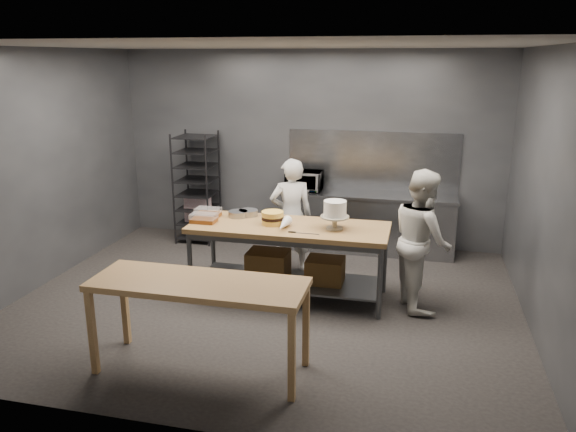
{
  "coord_description": "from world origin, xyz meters",
  "views": [
    {
      "loc": [
        1.72,
        -6.07,
        2.88
      ],
      "look_at": [
        0.22,
        0.19,
        1.05
      ],
      "focal_mm": 35.0,
      "sensor_mm": 36.0,
      "label": 1
    }
  ],
  "objects_px": {
    "work_table": "(290,252)",
    "chef_behind": "(291,216)",
    "frosted_cake_stand": "(335,211)",
    "speed_rack": "(197,188)",
    "near_counter": "(199,290)",
    "chef_right": "(422,239)",
    "layer_cake": "(273,218)",
    "microwave": "(304,181)"
  },
  "relations": [
    {
      "from": "microwave",
      "to": "frosted_cake_stand",
      "type": "xyz_separation_m",
      "value": [
        0.78,
        -1.96,
        0.09
      ]
    },
    {
      "from": "work_table",
      "to": "chef_behind",
      "type": "xyz_separation_m",
      "value": [
        -0.18,
        0.81,
        0.22
      ]
    },
    {
      "from": "near_counter",
      "to": "speed_rack",
      "type": "height_order",
      "value": "speed_rack"
    },
    {
      "from": "work_table",
      "to": "frosted_cake_stand",
      "type": "distance_m",
      "value": 0.79
    },
    {
      "from": "speed_rack",
      "to": "near_counter",
      "type": "bearing_deg",
      "value": -67.5
    },
    {
      "from": "speed_rack",
      "to": "microwave",
      "type": "bearing_deg",
      "value": 2.64
    },
    {
      "from": "speed_rack",
      "to": "chef_behind",
      "type": "relative_size",
      "value": 1.1
    },
    {
      "from": "near_counter",
      "to": "layer_cake",
      "type": "distance_m",
      "value": 1.88
    },
    {
      "from": "chef_behind",
      "to": "speed_rack",
      "type": "bearing_deg",
      "value": -51.51
    },
    {
      "from": "near_counter",
      "to": "layer_cake",
      "type": "bearing_deg",
      "value": 83.56
    },
    {
      "from": "near_counter",
      "to": "chef_right",
      "type": "distance_m",
      "value": 2.78
    },
    {
      "from": "work_table",
      "to": "near_counter",
      "type": "xyz_separation_m",
      "value": [
        -0.43,
        -1.87,
        0.24
      ]
    },
    {
      "from": "work_table",
      "to": "chef_behind",
      "type": "bearing_deg",
      "value": 102.31
    },
    {
      "from": "speed_rack",
      "to": "frosted_cake_stand",
      "type": "relative_size",
      "value": 5.11
    },
    {
      "from": "speed_rack",
      "to": "chef_right",
      "type": "relative_size",
      "value": 1.05
    },
    {
      "from": "near_counter",
      "to": "chef_right",
      "type": "relative_size",
      "value": 1.2
    },
    {
      "from": "work_table",
      "to": "near_counter",
      "type": "height_order",
      "value": "work_table"
    },
    {
      "from": "speed_rack",
      "to": "chef_behind",
      "type": "xyz_separation_m",
      "value": [
        1.79,
        -1.04,
        -0.06
      ]
    },
    {
      "from": "work_table",
      "to": "chef_right",
      "type": "xyz_separation_m",
      "value": [
        1.56,
        0.08,
        0.26
      ]
    },
    {
      "from": "near_counter",
      "to": "chef_behind",
      "type": "height_order",
      "value": "chef_behind"
    },
    {
      "from": "speed_rack",
      "to": "chef_right",
      "type": "xyz_separation_m",
      "value": [
        3.53,
        -1.77,
        -0.03
      ]
    },
    {
      "from": "work_table",
      "to": "chef_right",
      "type": "bearing_deg",
      "value": 3.12
    },
    {
      "from": "chef_behind",
      "to": "work_table",
      "type": "bearing_deg",
      "value": 80.97
    },
    {
      "from": "work_table",
      "to": "chef_right",
      "type": "relative_size",
      "value": 1.45
    },
    {
      "from": "speed_rack",
      "to": "microwave",
      "type": "xyz_separation_m",
      "value": [
        1.73,
        0.08,
        0.19
      ]
    },
    {
      "from": "chef_right",
      "to": "layer_cake",
      "type": "bearing_deg",
      "value": 74.33
    },
    {
      "from": "microwave",
      "to": "layer_cake",
      "type": "bearing_deg",
      "value": -89.5
    },
    {
      "from": "work_table",
      "to": "microwave",
      "type": "height_order",
      "value": "microwave"
    },
    {
      "from": "near_counter",
      "to": "chef_right",
      "type": "height_order",
      "value": "chef_right"
    },
    {
      "from": "layer_cake",
      "to": "microwave",
      "type": "bearing_deg",
      "value": 90.5
    },
    {
      "from": "speed_rack",
      "to": "chef_behind",
      "type": "distance_m",
      "value": 2.07
    },
    {
      "from": "frosted_cake_stand",
      "to": "speed_rack",
      "type": "bearing_deg",
      "value": 143.16
    },
    {
      "from": "work_table",
      "to": "layer_cake",
      "type": "height_order",
      "value": "layer_cake"
    },
    {
      "from": "chef_behind",
      "to": "chef_right",
      "type": "bearing_deg",
      "value": 135.88
    },
    {
      "from": "layer_cake",
      "to": "chef_right",
      "type": "bearing_deg",
      "value": 3.03
    },
    {
      "from": "speed_rack",
      "to": "microwave",
      "type": "relative_size",
      "value": 3.23
    },
    {
      "from": "work_table",
      "to": "chef_behind",
      "type": "relative_size",
      "value": 1.51
    },
    {
      "from": "near_counter",
      "to": "frosted_cake_stand",
      "type": "xyz_separation_m",
      "value": [
        0.97,
        1.84,
        0.33
      ]
    },
    {
      "from": "near_counter",
      "to": "chef_right",
      "type": "xyz_separation_m",
      "value": [
        1.99,
        1.95,
        0.02
      ]
    },
    {
      "from": "work_table",
      "to": "chef_right",
      "type": "distance_m",
      "value": 1.58
    },
    {
      "from": "chef_right",
      "to": "layer_cake",
      "type": "xyz_separation_m",
      "value": [
        -1.78,
        -0.09,
        0.17
      ]
    },
    {
      "from": "work_table",
      "to": "layer_cake",
      "type": "bearing_deg",
      "value": -177.54
    }
  ]
}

